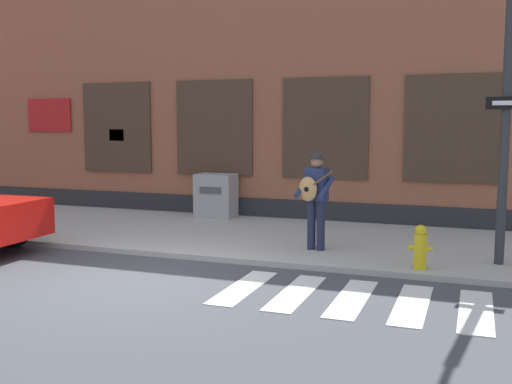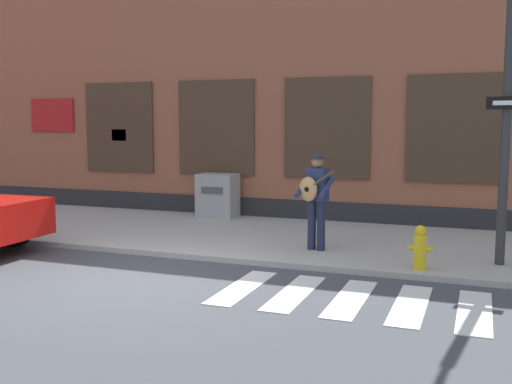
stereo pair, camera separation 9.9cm
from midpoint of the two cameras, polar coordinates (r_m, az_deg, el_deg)
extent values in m
plane|color=#424449|center=(9.36, -10.76, -8.31)|extent=(160.00, 160.00, 0.00)
cube|color=#ADAAA3|center=(12.59, -1.86, -4.09)|extent=(28.00, 4.42, 0.10)
cube|color=#99563D|center=(16.36, 3.88, 9.93)|extent=(28.00, 4.00, 6.67)
cube|color=#28282B|center=(14.57, 1.47, -1.71)|extent=(28.00, 0.04, 0.55)
cube|color=#473323|center=(16.29, -12.72, 6.02)|extent=(2.03, 0.06, 2.34)
cube|color=black|center=(16.29, -12.74, 6.02)|extent=(1.91, 0.03, 2.22)
cube|color=#473323|center=(14.93, -3.64, 6.12)|extent=(2.03, 0.06, 2.34)
cube|color=black|center=(14.92, -3.66, 6.12)|extent=(1.91, 0.03, 2.22)
cube|color=#473323|center=(14.00, 6.94, 6.05)|extent=(2.03, 0.06, 2.34)
cube|color=black|center=(13.99, 6.93, 6.05)|extent=(1.91, 0.03, 2.22)
cube|color=#473323|center=(13.60, 18.55, 5.73)|extent=(2.03, 0.06, 2.34)
cube|color=black|center=(13.59, 18.55, 5.73)|extent=(1.91, 0.03, 2.22)
cube|color=red|center=(17.57, -18.68, 6.95)|extent=(1.40, 0.04, 0.90)
cube|color=yellow|center=(16.28, -12.74, 5.31)|extent=(0.44, 0.02, 0.30)
cube|color=silver|center=(8.84, -0.96, -9.06)|extent=(0.42, 1.90, 0.01)
cube|color=silver|center=(8.58, 4.05, -9.55)|extent=(0.42, 1.90, 0.01)
cube|color=silver|center=(8.40, 9.34, -9.99)|extent=(0.42, 1.90, 0.01)
cube|color=silver|center=(8.29, 14.83, -10.36)|extent=(0.42, 1.90, 0.01)
cube|color=silver|center=(8.25, 20.44, -10.64)|extent=(0.42, 1.90, 0.01)
cube|color=silver|center=(11.61, -19.54, -1.95)|extent=(0.06, 0.24, 0.12)
cylinder|color=black|center=(12.50, -21.87, -3.35)|extent=(0.66, 0.25, 0.66)
cylinder|color=#1E233D|center=(10.83, 6.48, -3.21)|extent=(0.15, 0.15, 0.90)
cylinder|color=#1E233D|center=(10.90, 5.59, -3.14)|extent=(0.15, 0.15, 0.90)
cube|color=navy|center=(10.77, 6.11, 0.73)|extent=(0.42, 0.30, 0.59)
sphere|color=#9E7051|center=(10.74, 6.13, 2.88)|extent=(0.22, 0.22, 0.22)
cylinder|color=#333338|center=(10.73, 6.14, 3.20)|extent=(0.28, 0.28, 0.02)
cylinder|color=#333338|center=(10.73, 6.14, 3.47)|extent=(0.18, 0.18, 0.09)
cylinder|color=navy|center=(10.58, 6.99, 0.39)|extent=(0.21, 0.52, 0.39)
cylinder|color=navy|center=(10.80, 4.73, 0.55)|extent=(0.21, 0.52, 0.39)
ellipsoid|color=tan|center=(10.66, 5.27, 0.28)|extent=(0.38, 0.20, 0.44)
cylinder|color=black|center=(10.61, 5.11, 0.25)|extent=(0.09, 0.03, 0.09)
cylinder|color=brown|center=(10.50, 6.46, 1.16)|extent=(0.47, 0.14, 0.34)
cylinder|color=#2D2D30|center=(10.34, 23.06, 7.82)|extent=(0.15, 0.15, 5.21)
cube|color=black|center=(10.23, 23.02, 7.82)|extent=(0.60, 0.09, 0.20)
cube|color=white|center=(10.21, 23.01, 7.82)|extent=(0.40, 0.05, 0.07)
cube|color=#9E9E9E|center=(14.56, -3.47, -0.33)|extent=(0.93, 0.64, 1.05)
cube|color=#4C4C4C|center=(14.24, -4.02, 0.15)|extent=(0.56, 0.02, 0.16)
cylinder|color=gold|center=(9.79, 15.63, -5.52)|extent=(0.20, 0.20, 0.55)
sphere|color=gold|center=(9.73, 15.69, -3.59)|extent=(0.18, 0.18, 0.18)
cylinder|color=gold|center=(9.80, 14.82, -5.16)|extent=(0.10, 0.07, 0.07)
cylinder|color=gold|center=(9.77, 16.46, -5.24)|extent=(0.10, 0.07, 0.07)
camera|label=1|loc=(0.05, -89.72, 0.03)|focal=42.00mm
camera|label=2|loc=(0.05, 90.28, -0.03)|focal=42.00mm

